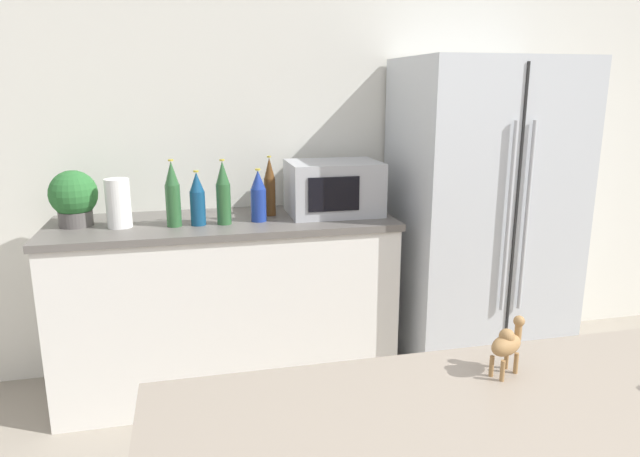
{
  "coord_description": "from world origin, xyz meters",
  "views": [
    {
      "loc": [
        -0.71,
        -0.48,
        1.58
      ],
      "look_at": [
        -0.26,
        1.42,
        1.1
      ],
      "focal_mm": 32.0,
      "sensor_mm": 36.0,
      "label": 1
    }
  ],
  "objects_px": {
    "paper_towel_roll": "(118,203)",
    "back_bottle_4": "(258,196)",
    "microwave": "(333,188)",
    "back_bottle_3": "(270,187)",
    "camel_figurine": "(507,343)",
    "back_bottle_1": "(173,195)",
    "refrigerator": "(480,219)",
    "potted_plant": "(74,197)",
    "back_bottle_0": "(223,193)",
    "back_bottle_2": "(197,199)"
  },
  "relations": [
    {
      "from": "microwave",
      "to": "potted_plant",
      "type": "bearing_deg",
      "value": 179.48
    },
    {
      "from": "microwave",
      "to": "camel_figurine",
      "type": "bearing_deg",
      "value": -92.16
    },
    {
      "from": "paper_towel_roll",
      "to": "back_bottle_4",
      "type": "height_order",
      "value": "back_bottle_4"
    },
    {
      "from": "back_bottle_1",
      "to": "back_bottle_3",
      "type": "height_order",
      "value": "back_bottle_1"
    },
    {
      "from": "back_bottle_2",
      "to": "back_bottle_3",
      "type": "bearing_deg",
      "value": 20.07
    },
    {
      "from": "potted_plant",
      "to": "microwave",
      "type": "distance_m",
      "value": 1.3
    },
    {
      "from": "potted_plant",
      "to": "microwave",
      "type": "height_order",
      "value": "microwave"
    },
    {
      "from": "back_bottle_3",
      "to": "back_bottle_4",
      "type": "height_order",
      "value": "back_bottle_3"
    },
    {
      "from": "back_bottle_0",
      "to": "camel_figurine",
      "type": "xyz_separation_m",
      "value": [
        0.52,
        -1.73,
        -0.06
      ]
    },
    {
      "from": "microwave",
      "to": "back_bottle_2",
      "type": "relative_size",
      "value": 1.77
    },
    {
      "from": "microwave",
      "to": "back_bottle_4",
      "type": "bearing_deg",
      "value": -167.74
    },
    {
      "from": "back_bottle_2",
      "to": "back_bottle_4",
      "type": "bearing_deg",
      "value": 2.98
    },
    {
      "from": "paper_towel_roll",
      "to": "camel_figurine",
      "type": "xyz_separation_m",
      "value": [
        1.02,
        -1.78,
        -0.02
      ]
    },
    {
      "from": "refrigerator",
      "to": "potted_plant",
      "type": "height_order",
      "value": "refrigerator"
    },
    {
      "from": "potted_plant",
      "to": "back_bottle_4",
      "type": "distance_m",
      "value": 0.89
    },
    {
      "from": "refrigerator",
      "to": "microwave",
      "type": "relative_size",
      "value": 3.62
    },
    {
      "from": "back_bottle_1",
      "to": "camel_figurine",
      "type": "xyz_separation_m",
      "value": [
        0.76,
        -1.74,
        -0.06
      ]
    },
    {
      "from": "refrigerator",
      "to": "back_bottle_1",
      "type": "xyz_separation_m",
      "value": [
        -1.65,
        -0.02,
        0.21
      ]
    },
    {
      "from": "camel_figurine",
      "to": "paper_towel_roll",
      "type": "bearing_deg",
      "value": 119.71
    },
    {
      "from": "microwave",
      "to": "back_bottle_3",
      "type": "height_order",
      "value": "back_bottle_3"
    },
    {
      "from": "back_bottle_2",
      "to": "camel_figurine",
      "type": "relative_size",
      "value": 2.06
    },
    {
      "from": "microwave",
      "to": "back_bottle_0",
      "type": "relative_size",
      "value": 1.49
    },
    {
      "from": "paper_towel_roll",
      "to": "back_bottle_3",
      "type": "distance_m",
      "value": 0.76
    },
    {
      "from": "back_bottle_3",
      "to": "back_bottle_4",
      "type": "relative_size",
      "value": 1.18
    },
    {
      "from": "back_bottle_2",
      "to": "potted_plant",
      "type": "bearing_deg",
      "value": 168.66
    },
    {
      "from": "back_bottle_3",
      "to": "potted_plant",
      "type": "bearing_deg",
      "value": -178.8
    },
    {
      "from": "microwave",
      "to": "back_bottle_0",
      "type": "height_order",
      "value": "back_bottle_0"
    },
    {
      "from": "microwave",
      "to": "back_bottle_0",
      "type": "distance_m",
      "value": 0.6
    },
    {
      "from": "back_bottle_4",
      "to": "back_bottle_3",
      "type": "bearing_deg",
      "value": 58.25
    },
    {
      "from": "back_bottle_0",
      "to": "paper_towel_roll",
      "type": "bearing_deg",
      "value": 174.36
    },
    {
      "from": "back_bottle_4",
      "to": "paper_towel_roll",
      "type": "bearing_deg",
      "value": 177.77
    },
    {
      "from": "potted_plant",
      "to": "back_bottle_0",
      "type": "xyz_separation_m",
      "value": [
        0.71,
        -0.12,
        0.01
      ]
    },
    {
      "from": "refrigerator",
      "to": "back_bottle_0",
      "type": "bearing_deg",
      "value": -178.96
    },
    {
      "from": "paper_towel_roll",
      "to": "back_bottle_3",
      "type": "xyz_separation_m",
      "value": [
        0.75,
        0.1,
        0.03
      ]
    },
    {
      "from": "refrigerator",
      "to": "back_bottle_0",
      "type": "height_order",
      "value": "refrigerator"
    },
    {
      "from": "microwave",
      "to": "paper_towel_roll",
      "type": "bearing_deg",
      "value": -176.65
    },
    {
      "from": "back_bottle_4",
      "to": "back_bottle_2",
      "type": "bearing_deg",
      "value": -177.02
    },
    {
      "from": "back_bottle_3",
      "to": "back_bottle_0",
      "type": "bearing_deg",
      "value": -149.98
    },
    {
      "from": "paper_towel_roll",
      "to": "microwave",
      "type": "distance_m",
      "value": 1.09
    },
    {
      "from": "back_bottle_2",
      "to": "back_bottle_1",
      "type": "bearing_deg",
      "value": 179.88
    },
    {
      "from": "potted_plant",
      "to": "back_bottle_3",
      "type": "xyz_separation_m",
      "value": [
        0.96,
        0.02,
        0.01
      ]
    },
    {
      "from": "paper_towel_roll",
      "to": "camel_figurine",
      "type": "distance_m",
      "value": 2.05
    },
    {
      "from": "refrigerator",
      "to": "paper_towel_roll",
      "type": "relative_size",
      "value": 7.34
    },
    {
      "from": "paper_towel_roll",
      "to": "back_bottle_0",
      "type": "distance_m",
      "value": 0.5
    },
    {
      "from": "potted_plant",
      "to": "back_bottle_2",
      "type": "distance_m",
      "value": 0.6
    },
    {
      "from": "camel_figurine",
      "to": "back_bottle_2",
      "type": "bearing_deg",
      "value": 110.32
    },
    {
      "from": "potted_plant",
      "to": "back_bottle_1",
      "type": "bearing_deg",
      "value": -14.01
    },
    {
      "from": "microwave",
      "to": "back_bottle_4",
      "type": "xyz_separation_m",
      "value": [
        -0.41,
        -0.09,
        -0.01
      ]
    },
    {
      "from": "refrigerator",
      "to": "back_bottle_4",
      "type": "xyz_separation_m",
      "value": [
        -1.24,
        -0.0,
        0.18
      ]
    },
    {
      "from": "refrigerator",
      "to": "back_bottle_2",
      "type": "relative_size",
      "value": 6.41
    }
  ]
}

